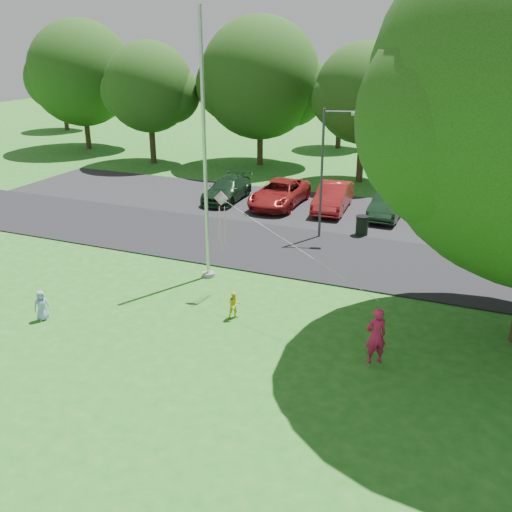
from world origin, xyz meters
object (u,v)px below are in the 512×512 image
at_px(trash_can, 362,226).
at_px(child_blue, 41,305).
at_px(kite, 226,213).
at_px(flagpole, 205,174).
at_px(street_lamp, 327,162).
at_px(child_yellow, 235,305).
at_px(woman, 376,336).

xyz_separation_m(trash_can, child_blue, (-8.00, -12.73, 0.03)).
relative_size(trash_can, kite, 0.15).
relative_size(trash_can, child_blue, 0.94).
height_order(flagpole, street_lamp, flagpole).
bearing_deg(street_lamp, flagpole, -131.16).
bearing_deg(child_yellow, woman, -50.43).
height_order(trash_can, child_yellow, trash_can).
bearing_deg(flagpole, trash_can, 57.97).
distance_m(flagpole, child_blue, 7.45).
relative_size(woman, child_blue, 1.67).
height_order(trash_can, kite, kite).
bearing_deg(kite, child_yellow, -63.26).
relative_size(street_lamp, kite, 0.93).
bearing_deg(flagpole, child_yellow, -49.26).
relative_size(flagpole, child_yellow, 10.27).
bearing_deg(flagpole, child_blue, -122.31).
distance_m(street_lamp, kite, 7.73).
xyz_separation_m(street_lamp, child_yellow, (-0.46, -9.18, -3.13)).
relative_size(street_lamp, trash_can, 6.11).
xyz_separation_m(child_yellow, child_blue, (-5.96, -2.60, 0.04)).
bearing_deg(child_blue, trash_can, 4.00).
relative_size(child_yellow, child_blue, 0.92).
distance_m(trash_can, woman, 11.46).
bearing_deg(woman, kite, -58.19).
bearing_deg(kite, woman, -29.42).
distance_m(woman, child_yellow, 5.07).
bearing_deg(child_blue, flagpole, 3.84).
xyz_separation_m(trash_can, woman, (2.92, -11.08, 0.38)).
distance_m(street_lamp, child_blue, 13.77).
bearing_deg(trash_can, kite, -109.96).
distance_m(flagpole, trash_can, 9.30).
height_order(street_lamp, woman, street_lamp).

